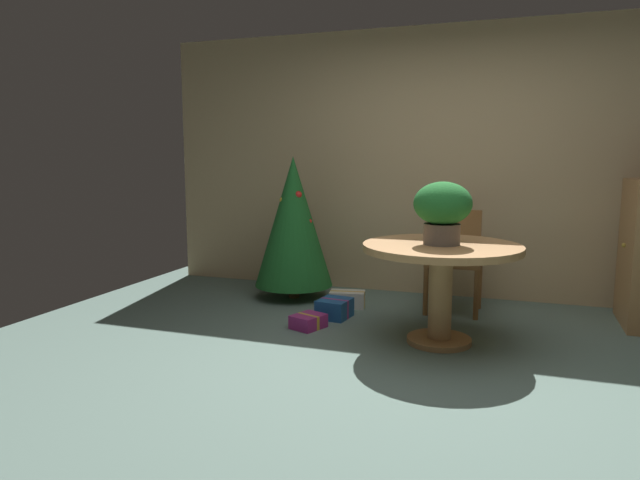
# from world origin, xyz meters

# --- Properties ---
(ground_plane) EXTENTS (6.60, 6.60, 0.00)m
(ground_plane) POSITION_xyz_m (0.00, 0.00, 0.00)
(ground_plane) COLOR slate
(back_wall_panel) EXTENTS (6.00, 0.10, 2.60)m
(back_wall_panel) POSITION_xyz_m (0.00, 2.20, 1.30)
(back_wall_panel) COLOR tan
(back_wall_panel) RESTS_ON ground_plane
(round_dining_table) EXTENTS (1.14, 1.14, 0.74)m
(round_dining_table) POSITION_xyz_m (0.08, 0.65, 0.58)
(round_dining_table) COLOR #B27F4C
(round_dining_table) RESTS_ON ground_plane
(flower_vase) EXTENTS (0.42, 0.42, 0.45)m
(flower_vase) POSITION_xyz_m (0.07, 0.64, 1.00)
(flower_vase) COLOR #665B51
(flower_vase) RESTS_ON round_dining_table
(wooden_chair_far) EXTENTS (0.47, 0.42, 0.89)m
(wooden_chair_far) POSITION_xyz_m (0.08, 1.62, 0.51)
(wooden_chair_far) COLOR brown
(wooden_chair_far) RESTS_ON ground_plane
(holiday_tree) EXTENTS (0.75, 0.75, 1.37)m
(holiday_tree) POSITION_xyz_m (-1.44, 1.57, 0.75)
(holiday_tree) COLOR brown
(holiday_tree) RESTS_ON ground_plane
(gift_box_purple) EXTENTS (0.28, 0.31, 0.11)m
(gift_box_purple) POSITION_xyz_m (-0.96, 0.67, 0.05)
(gift_box_purple) COLOR #9E287A
(gift_box_purple) RESTS_ON ground_plane
(gift_box_cream) EXTENTS (0.34, 0.24, 0.15)m
(gift_box_cream) POSITION_xyz_m (-0.85, 1.39, 0.07)
(gift_box_cream) COLOR silver
(gift_box_cream) RESTS_ON ground_plane
(gift_box_blue) EXTENTS (0.28, 0.31, 0.16)m
(gift_box_blue) POSITION_xyz_m (-0.86, 1.03, 0.08)
(gift_box_blue) COLOR #1E569E
(gift_box_blue) RESTS_ON ground_plane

